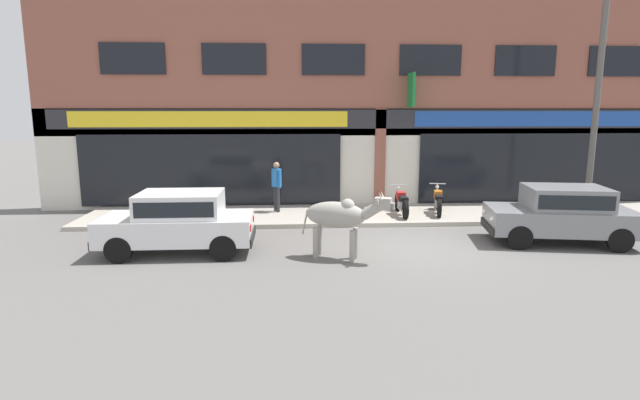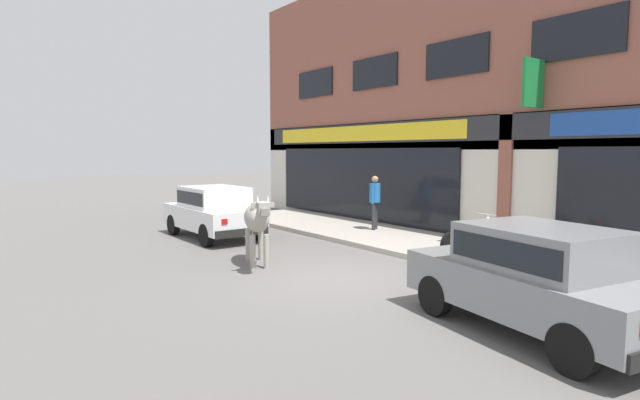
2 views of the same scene
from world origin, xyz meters
TOP-DOWN VIEW (x-y plane):
  - ground_plane at (0.00, 0.00)m, footprint 90.00×90.00m
  - sidewalk at (0.00, 3.73)m, footprint 19.00×3.07m
  - shop_building at (0.00, 5.52)m, footprint 23.00×1.40m
  - cow at (-1.97, -0.79)m, footprint 2.03×1.10m
  - car_0 at (3.77, 0.23)m, footprint 3.79×2.18m
  - car_1 at (-5.72, -0.10)m, footprint 3.63×1.64m
  - motorcycle_0 at (0.36, 3.35)m, footprint 0.52×1.81m
  - motorcycle_1 at (1.57, 3.50)m, footprint 0.66×1.79m
  - pedestrian at (-3.53, 4.06)m, footprint 0.32×0.45m

SIDE VIEW (x-z plane):
  - ground_plane at x=0.00m, z-range 0.00..0.00m
  - sidewalk at x=0.00m, z-range 0.00..0.13m
  - motorcycle_0 at x=0.36m, z-range 0.07..0.95m
  - motorcycle_1 at x=1.57m, z-range 0.07..0.95m
  - car_0 at x=3.77m, z-range 0.08..1.54m
  - car_1 at x=-5.72m, z-range 0.08..1.54m
  - cow at x=-1.97m, z-range 0.20..1.81m
  - pedestrian at x=-3.53m, z-range 0.31..1.91m
  - shop_building at x=0.00m, z-range -0.22..8.10m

